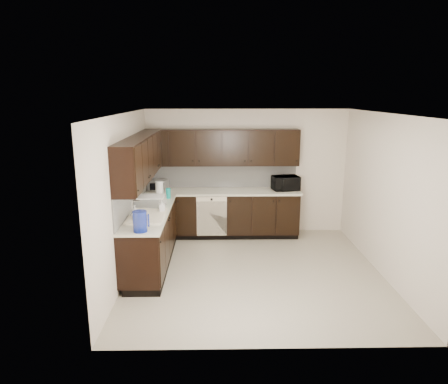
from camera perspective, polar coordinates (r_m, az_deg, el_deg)
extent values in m
plane|color=#AEA590|center=(6.56, 4.36, -11.28)|extent=(4.00, 4.00, 0.00)
plane|color=white|center=(5.95, 4.80, 11.10)|extent=(4.00, 4.00, 0.00)
cube|color=beige|center=(8.08, 3.22, 2.88)|extent=(4.00, 0.02, 2.50)
cube|color=beige|center=(6.27, -13.95, -0.71)|extent=(0.02, 4.00, 2.50)
cube|color=beige|center=(6.64, 22.03, -0.52)|extent=(0.02, 4.00, 2.50)
cube|color=beige|center=(4.24, 7.17, -7.38)|extent=(4.00, 0.02, 2.50)
cube|color=black|center=(7.96, -0.30, -3.20)|extent=(3.00, 0.60, 0.90)
cube|color=black|center=(6.72, -10.49, -6.68)|extent=(0.60, 2.20, 0.90)
cube|color=black|center=(8.11, -0.30, -5.84)|extent=(3.00, 0.54, 0.10)
cube|color=black|center=(6.87, -10.09, -9.81)|extent=(0.54, 2.20, 0.10)
cube|color=beige|center=(7.84, -0.30, 0.09)|extent=(3.03, 0.63, 0.04)
cube|color=beige|center=(6.58, -10.67, -2.84)|extent=(0.63, 2.23, 0.04)
cube|color=#B4B4B0|center=(8.06, -0.33, 2.37)|extent=(3.00, 0.02, 0.48)
cube|color=#B4B4B0|center=(6.85, -12.73, -0.02)|extent=(0.02, 2.80, 0.48)
cube|color=black|center=(7.81, -0.32, 6.40)|extent=(3.00, 0.33, 0.70)
cube|color=black|center=(6.55, -11.97, 4.66)|extent=(0.33, 2.47, 0.70)
cube|color=#F0E3C4|center=(7.67, -1.77, -3.48)|extent=(0.58, 0.02, 0.78)
cube|color=#F0E3C4|center=(7.57, -1.79, -1.03)|extent=(0.58, 0.03, 0.08)
cylinder|color=black|center=(7.55, -1.79, -1.06)|extent=(0.04, 0.02, 0.04)
cube|color=#F0E3C4|center=(6.28, -10.94, -3.40)|extent=(0.54, 0.82, 0.03)
cube|color=#F0E3C4|center=(6.12, -11.22, -4.71)|extent=(0.42, 0.34, 0.16)
cube|color=#F0E3C4|center=(6.50, -10.61, -3.59)|extent=(0.42, 0.34, 0.16)
cylinder|color=silver|center=(6.29, -12.97, -2.29)|extent=(0.03, 0.03, 0.26)
cylinder|color=silver|center=(6.25, -12.58, -1.24)|extent=(0.14, 0.02, 0.02)
cylinder|color=#B2B2B7|center=(6.11, -11.23, -4.44)|extent=(0.20, 0.20, 0.10)
imported|color=black|center=(7.92, 8.78, 1.26)|extent=(0.56, 0.43, 0.28)
imported|color=gray|center=(6.45, -8.88, -2.00)|extent=(0.11, 0.11, 0.20)
imported|color=gray|center=(6.09, -12.59, -2.92)|extent=(0.11, 0.11, 0.23)
cube|color=#BDBDC0|center=(7.90, -9.41, 0.97)|extent=(0.42, 0.37, 0.22)
cube|color=white|center=(6.80, -10.44, -1.35)|extent=(0.51, 0.43, 0.17)
cylinder|color=#102499|center=(5.58, -11.91, -4.14)|extent=(0.20, 0.20, 0.29)
cylinder|color=#0D978F|center=(7.28, -7.98, -0.19)|extent=(0.11, 0.11, 0.19)
cylinder|color=white|center=(7.31, -9.20, 0.32)|extent=(0.17, 0.17, 0.31)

